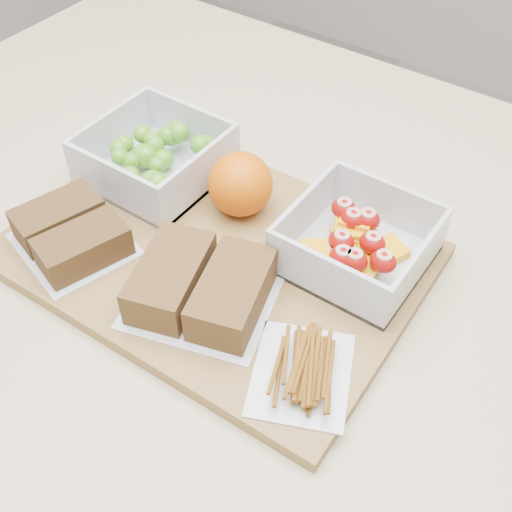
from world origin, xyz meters
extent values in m
cube|color=beige|center=(0.00, 0.00, 0.45)|extent=(1.20, 0.90, 0.90)
cube|color=olive|center=(-0.03, -0.03, 0.91)|extent=(0.43, 0.31, 0.02)
cube|color=silver|center=(-0.16, 0.03, 0.92)|extent=(0.14, 0.14, 0.01)
cube|color=silver|center=(-0.16, 0.10, 0.95)|extent=(0.14, 0.01, 0.06)
cube|color=silver|center=(-0.16, -0.04, 0.95)|extent=(0.14, 0.01, 0.06)
cube|color=silver|center=(-0.09, 0.03, 0.95)|extent=(0.01, 0.13, 0.06)
cube|color=silver|center=(-0.23, 0.03, 0.95)|extent=(0.01, 0.13, 0.06)
sphere|color=#4D911E|center=(-0.17, 0.03, 0.94)|extent=(0.03, 0.03, 0.03)
sphere|color=#4D911E|center=(-0.20, 0.02, 0.95)|extent=(0.02, 0.02, 0.02)
sphere|color=#4D911E|center=(-0.17, 0.06, 0.95)|extent=(0.02, 0.02, 0.02)
sphere|color=#4D911E|center=(-0.16, 0.04, 0.94)|extent=(0.02, 0.02, 0.02)
sphere|color=#4D911E|center=(-0.19, 0.05, 0.95)|extent=(0.02, 0.02, 0.02)
sphere|color=#4D911E|center=(-0.17, 0.02, 0.94)|extent=(0.02, 0.02, 0.02)
sphere|color=#4D911E|center=(-0.18, 0.05, 0.95)|extent=(0.02, 0.02, 0.02)
sphere|color=#4D911E|center=(-0.11, -0.01, 0.96)|extent=(0.03, 0.03, 0.03)
sphere|color=#4D911E|center=(-0.12, 0.08, 0.95)|extent=(0.03, 0.03, 0.03)
sphere|color=#4D911E|center=(-0.16, 0.07, 0.95)|extent=(0.03, 0.03, 0.03)
sphere|color=#4D911E|center=(-0.19, 0.00, 0.95)|extent=(0.02, 0.02, 0.02)
sphere|color=#4D911E|center=(-0.12, 0.07, 0.95)|extent=(0.02, 0.02, 0.02)
sphere|color=#4D911E|center=(-0.16, -0.01, 0.94)|extent=(0.02, 0.02, 0.02)
sphere|color=#4D911E|center=(-0.17, 0.07, 0.95)|extent=(0.02, 0.02, 0.02)
sphere|color=#4D911E|center=(-0.17, 0.05, 0.95)|extent=(0.02, 0.02, 0.02)
sphere|color=#4D911E|center=(-0.16, 0.08, 0.95)|extent=(0.02, 0.02, 0.02)
sphere|color=#4D911E|center=(-0.12, -0.01, 0.95)|extent=(0.03, 0.03, 0.03)
sphere|color=#4D911E|center=(-0.11, -0.01, 0.94)|extent=(0.02, 0.02, 0.02)
sphere|color=#4D911E|center=(-0.17, 0.06, 0.95)|extent=(0.02, 0.02, 0.02)
sphere|color=#4D911E|center=(-0.18, 0.01, 0.95)|extent=(0.02, 0.02, 0.02)
sphere|color=#4D911E|center=(-0.17, 0.08, 0.94)|extent=(0.03, 0.03, 0.03)
sphere|color=#4D911E|center=(-0.14, 0.01, 0.95)|extent=(0.02, 0.02, 0.02)
sphere|color=#4D911E|center=(-0.18, 0.03, 0.94)|extent=(0.03, 0.03, 0.03)
sphere|color=#4D911E|center=(-0.20, 0.01, 0.95)|extent=(0.02, 0.02, 0.02)
cube|color=silver|center=(0.10, 0.05, 0.92)|extent=(0.14, 0.14, 0.01)
cube|color=silver|center=(0.10, 0.11, 0.94)|extent=(0.14, 0.01, 0.06)
cube|color=silver|center=(0.10, -0.02, 0.94)|extent=(0.14, 0.01, 0.06)
cube|color=silver|center=(0.17, 0.05, 0.94)|extent=(0.01, 0.13, 0.06)
cube|color=silver|center=(0.04, 0.05, 0.94)|extent=(0.01, 0.13, 0.06)
cube|color=orange|center=(0.11, 0.02, 0.93)|extent=(0.04, 0.04, 0.01)
cube|color=orange|center=(0.09, 0.07, 0.93)|extent=(0.05, 0.06, 0.01)
cube|color=orange|center=(0.11, 0.05, 0.93)|extent=(0.05, 0.05, 0.01)
cube|color=orange|center=(0.13, 0.06, 0.93)|extent=(0.05, 0.05, 0.01)
cube|color=orange|center=(0.08, 0.06, 0.94)|extent=(0.04, 0.05, 0.01)
cube|color=orange|center=(0.09, 0.07, 0.95)|extent=(0.04, 0.03, 0.01)
cube|color=orange|center=(0.07, 0.01, 0.94)|extent=(0.04, 0.05, 0.01)
cube|color=orange|center=(0.12, 0.02, 0.93)|extent=(0.04, 0.04, 0.01)
cube|color=orange|center=(0.09, 0.05, 0.93)|extent=(0.04, 0.04, 0.01)
ellipsoid|color=#A41108|center=(0.12, 0.05, 0.95)|extent=(0.03, 0.02, 0.02)
ellipsoid|color=#A41108|center=(0.11, 0.01, 0.95)|extent=(0.03, 0.02, 0.02)
ellipsoid|color=#A41108|center=(0.07, 0.07, 0.95)|extent=(0.03, 0.02, 0.02)
ellipsoid|color=#A41108|center=(0.14, 0.03, 0.95)|extent=(0.03, 0.02, 0.02)
ellipsoid|color=#A41108|center=(0.08, 0.06, 0.95)|extent=(0.03, 0.02, 0.02)
ellipsoid|color=#A41108|center=(0.10, 0.01, 0.95)|extent=(0.03, 0.02, 0.02)
ellipsoid|color=#A41108|center=(0.09, 0.03, 0.95)|extent=(0.03, 0.02, 0.02)
ellipsoid|color=#A41108|center=(0.10, 0.07, 0.95)|extent=(0.03, 0.02, 0.02)
sphere|color=#E15E05|center=(-0.04, 0.04, 0.95)|extent=(0.07, 0.07, 0.07)
cube|color=silver|center=(-0.16, -0.11, 0.92)|extent=(0.14, 0.13, 0.00)
cube|color=#50371B|center=(-0.18, -0.10, 0.94)|extent=(0.07, 0.10, 0.03)
cube|color=#50371B|center=(-0.13, -0.12, 0.94)|extent=(0.07, 0.10, 0.03)
cube|color=silver|center=(0.00, -0.09, 0.92)|extent=(0.17, 0.16, 0.00)
cube|color=brown|center=(-0.03, -0.10, 0.94)|extent=(0.09, 0.12, 0.04)
cube|color=brown|center=(0.03, -0.08, 0.94)|extent=(0.09, 0.12, 0.04)
cube|color=silver|center=(0.13, -0.11, 0.92)|extent=(0.12, 0.13, 0.00)
camera|label=1|loc=(0.28, -0.39, 1.40)|focal=45.00mm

